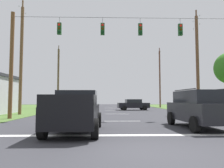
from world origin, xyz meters
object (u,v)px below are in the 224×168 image
Objects in this scene: pickup_truck at (76,111)px; distant_car_crossing_white at (81,105)px; overhead_signal_span at (121,59)px; utility_pole_far_right at (160,78)px; suv_black at (199,108)px; distant_car_far_parked at (197,104)px; utility_pole_far_left at (58,77)px; distant_car_oncoming at (133,104)px; utility_pole_mid_left at (21,59)px; utility_pole_mid_right at (197,62)px.

pickup_truck is 19.99m from distant_car_crossing_white.
utility_pole_far_right reaches higher than overhead_signal_span.
distant_car_far_parked is at bearing 67.60° from suv_black.
utility_pole_far_left is (-21.04, 8.50, 4.65)m from distant_car_far_parked.
pickup_truck is (-2.63, -6.86, -3.79)m from overhead_signal_span.
overhead_signal_span is 14.23m from distant_car_oncoming.
overhead_signal_span is at bearing -25.26° from utility_pole_mid_left.
utility_pole_far_right is at bearing 35.06° from distant_car_crossing_white.
overhead_signal_span is 1.53× the size of utility_pole_mid_left.
overhead_signal_span is 1.61× the size of utility_pole_far_right.
overhead_signal_span is at bearing -111.17° from utility_pole_far_right.
distant_car_far_parked is at bearing 68.63° from utility_pole_mid_right.
utility_pole_mid_right is (-2.67, -6.83, 4.78)m from distant_car_far_parked.
utility_pole_far_left is at bearing -176.97° from utility_pole_far_right.
suv_black is 0.42× the size of utility_pole_mid_left.
distant_car_far_parked is 0.40× the size of utility_pole_far_right.
utility_pole_mid_right reaches higher than distant_car_oncoming.
utility_pole_mid_left is at bearing -144.32° from distant_car_oncoming.
distant_car_crossing_white is at bearing 114.02° from suv_black.
utility_pole_far_right is (11.28, 29.19, 4.43)m from pickup_truck.
utility_pole_mid_left reaches higher than utility_pole_mid_right.
utility_pole_far_right is at bearing 80.11° from suv_black.
distant_car_crossing_white is 0.38× the size of utility_pole_mid_left.
distant_car_oncoming is at bearing 176.40° from distant_car_far_parked.
utility_pole_far_right reaches higher than distant_car_far_parked.
utility_pole_mid_right reaches higher than utility_pole_far_right.
distant_car_crossing_white and distant_car_far_parked have the same top height.
overhead_signal_span reaches higher than distant_car_oncoming.
pickup_truck is 14.20m from utility_pole_mid_left.
distant_car_crossing_white is at bearing -58.91° from utility_pole_far_left.
utility_pole_mid_left reaches higher than suv_black.
utility_pole_mid_left reaches higher than utility_pole_far_right.
distant_car_oncoming is 15.90m from utility_pole_mid_left.
overhead_signal_span is at bearing -101.09° from distant_car_oncoming.
utility_pole_far_left is at bearing 140.14° from utility_pole_mid_right.
utility_pole_mid_left reaches higher than overhead_signal_span.
distant_car_crossing_white is (-1.97, 19.89, -0.18)m from pickup_truck.
suv_black reaches higher than distant_car_crossing_white.
distant_car_far_parked is 23.16m from utility_pole_far_left.
overhead_signal_span reaches higher than suv_black.
suv_black reaches higher than pickup_truck.
distant_car_far_parked is (14.05, 19.72, -0.18)m from pickup_truck.
suv_black is at bearing -56.70° from overhead_signal_span.
utility_pole_far_left is at bearing 103.91° from pickup_truck.
pickup_truck is at bearing -169.89° from suv_black.
pickup_truck is 29.41m from utility_pole_far_left.
distant_car_oncoming is 0.40× the size of utility_pole_far_left.
utility_pole_mid_right is at bearing 34.58° from overhead_signal_span.
utility_pole_far_left reaches higher than overhead_signal_span.
utility_pole_far_left reaches higher than utility_pole_far_right.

